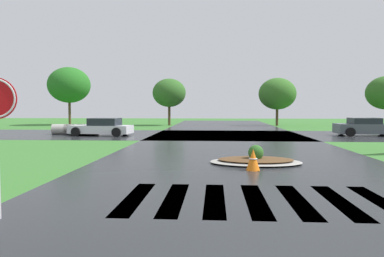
{
  "coord_description": "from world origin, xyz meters",
  "views": [
    {
      "loc": [
        -0.9,
        -3.92,
        2.06
      ],
      "look_at": [
        -1.76,
        9.47,
        1.25
      ],
      "focal_mm": 33.54,
      "sensor_mm": 36.0,
      "label": 1
    }
  ],
  "objects_px": {
    "median_island": "(256,160)",
    "drainage_pipe_stack": "(76,129)",
    "car_blue_compact": "(102,127)",
    "traffic_cone": "(253,160)",
    "car_silver_hatch": "(366,127)"
  },
  "relations": [
    {
      "from": "drainage_pipe_stack",
      "to": "traffic_cone",
      "type": "height_order",
      "value": "drainage_pipe_stack"
    },
    {
      "from": "traffic_cone",
      "to": "car_silver_hatch",
      "type": "bearing_deg",
      "value": 56.87
    },
    {
      "from": "median_island",
      "to": "car_blue_compact",
      "type": "xyz_separation_m",
      "value": [
        -9.58,
        12.14,
        0.46
      ]
    },
    {
      "from": "car_blue_compact",
      "to": "median_island",
      "type": "bearing_deg",
      "value": 132.69
    },
    {
      "from": "median_island",
      "to": "drainage_pipe_stack",
      "type": "bearing_deg",
      "value": 132.12
    },
    {
      "from": "median_island",
      "to": "car_blue_compact",
      "type": "bearing_deg",
      "value": 128.3
    },
    {
      "from": "drainage_pipe_stack",
      "to": "traffic_cone",
      "type": "bearing_deg",
      "value": -51.42
    },
    {
      "from": "car_blue_compact",
      "to": "car_silver_hatch",
      "type": "bearing_deg",
      "value": -172.32
    },
    {
      "from": "car_silver_hatch",
      "to": "median_island",
      "type": "bearing_deg",
      "value": -124.65
    },
    {
      "from": "car_blue_compact",
      "to": "traffic_cone",
      "type": "height_order",
      "value": "car_blue_compact"
    },
    {
      "from": "car_blue_compact",
      "to": "drainage_pipe_stack",
      "type": "xyz_separation_m",
      "value": [
        -2.35,
        1.06,
        -0.2
      ]
    },
    {
      "from": "car_blue_compact",
      "to": "traffic_cone",
      "type": "xyz_separation_m",
      "value": [
        9.33,
        -13.58,
        -0.25
      ]
    },
    {
      "from": "car_blue_compact",
      "to": "traffic_cone",
      "type": "bearing_deg",
      "value": 128.88
    },
    {
      "from": "car_silver_hatch",
      "to": "drainage_pipe_stack",
      "type": "xyz_separation_m",
      "value": [
        -21.25,
        -0.02,
        -0.22
      ]
    },
    {
      "from": "drainage_pipe_stack",
      "to": "car_blue_compact",
      "type": "bearing_deg",
      "value": -24.35
    }
  ]
}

